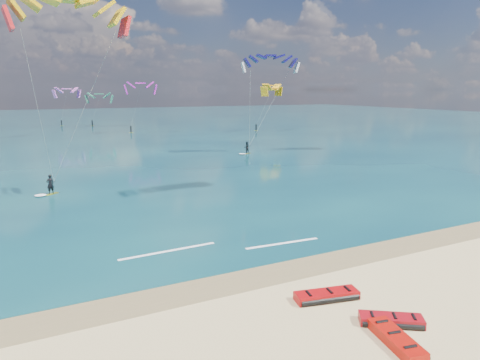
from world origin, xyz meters
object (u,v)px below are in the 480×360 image
object	(u,v)px
packed_kite_left	(326,299)
packed_kite_mid	(391,324)
kitesurfer_far	(260,95)
packed_kite_right	(396,344)
kitesurfer_main	(59,93)

from	to	relation	value
packed_kite_left	packed_kite_mid	world-z (taller)	packed_kite_left
packed_kite_mid	kitesurfer_far	distance (m)	45.27
packed_kite_left	kitesurfer_far	distance (m)	43.21
packed_kite_mid	packed_kite_right	xyz separation A→B (m)	(-0.85, -1.08, 0.00)
packed_kite_mid	packed_kite_right	world-z (taller)	packed_kite_right
packed_kite_left	packed_kite_mid	xyz separation A→B (m)	(1.01, -2.73, 0.00)
packed_kite_left	kitesurfer_main	xyz separation A→B (m)	(-8.62, 22.75, 8.67)
kitesurfer_far	packed_kite_right	bearing A→B (deg)	-130.99
packed_kite_right	kitesurfer_main	bearing A→B (deg)	29.27
kitesurfer_main	kitesurfer_far	xyz separation A→B (m)	(26.46, 15.75, -0.49)
kitesurfer_main	kitesurfer_far	distance (m)	30.80
packed_kite_mid	packed_kite_right	size ratio (longest dim) A/B	0.94
packed_kite_left	kitesurfer_far	size ratio (longest dim) A/B	0.20
packed_kite_mid	kitesurfer_far	world-z (taller)	kitesurfer_far
kitesurfer_main	packed_kite_right	bearing A→B (deg)	-109.76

